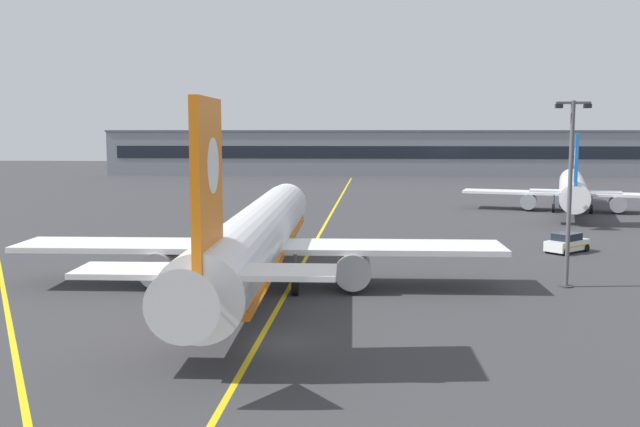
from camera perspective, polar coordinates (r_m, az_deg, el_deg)
name	(u,v)px	position (r m, az deg, el deg)	size (l,w,h in m)	color
ground_plane	(269,343)	(35.30, -4.06, -10.28)	(400.00, 400.00, 0.00)	#353538
taxiway_centreline	(314,245)	(64.45, -0.51, -2.50)	(0.30, 180.00, 0.01)	yellow
taxiway_lead_in_stripe	(10,327)	(41.32, -23.50, -8.29)	(0.30, 60.00, 0.01)	yellow
airliner_foreground	(257,237)	(46.55, -5.01, -1.89)	(32.08, 41.45, 11.65)	white
airliner_background	(573,189)	(95.42, 19.52, 1.84)	(27.39, 34.78, 9.92)	white
apron_lamp_post	(570,190)	(49.13, 19.31, 1.75)	(2.24, 0.90, 12.16)	#515156
service_car_third	(567,243)	(63.89, 19.11, -2.26)	(4.32, 4.16, 1.79)	white
safety_cone_by_nose_gear	(299,244)	(63.29, -1.70, -2.44)	(0.44, 0.44, 0.55)	orange
terminal_building	(377,152)	(165.91, 4.56, 4.88)	(123.59, 12.40, 10.25)	gray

